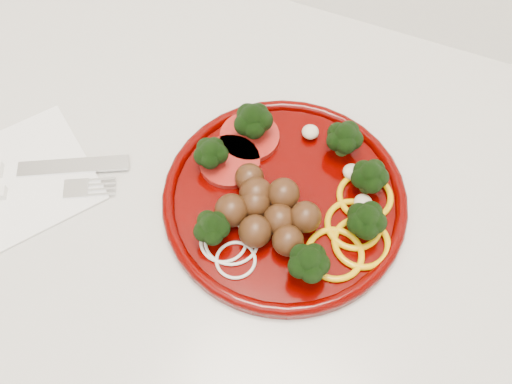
% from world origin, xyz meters
% --- Properties ---
extents(counter, '(2.40, 0.60, 0.90)m').
position_xyz_m(counter, '(0.00, 1.70, 0.45)').
color(counter, white).
rests_on(counter, ground).
extents(plate, '(0.27, 0.27, 0.06)m').
position_xyz_m(plate, '(0.15, 1.69, 0.92)').
color(plate, '#400100').
rests_on(plate, counter).
extents(napkin, '(0.21, 0.21, 0.00)m').
position_xyz_m(napkin, '(-0.14, 1.60, 0.90)').
color(napkin, white).
rests_on(napkin, counter).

